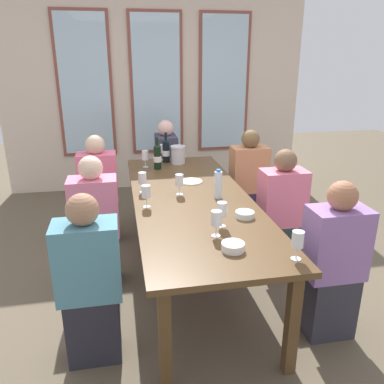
# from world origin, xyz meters

# --- Properties ---
(ground_plane) EXTENTS (12.00, 12.00, 0.00)m
(ground_plane) POSITION_xyz_m (0.00, 0.00, 0.00)
(ground_plane) COLOR brown
(back_wall_with_windows) EXTENTS (4.14, 0.10, 2.90)m
(back_wall_with_windows) POSITION_xyz_m (0.00, 2.59, 1.45)
(back_wall_with_windows) COLOR beige
(back_wall_with_windows) RESTS_ON ground
(dining_table) EXTENTS (0.94, 2.57, 0.74)m
(dining_table) POSITION_xyz_m (0.00, 0.00, 0.67)
(dining_table) COLOR #533A20
(dining_table) RESTS_ON ground
(white_plate_0) EXTENTS (0.21, 0.21, 0.01)m
(white_plate_0) POSITION_xyz_m (0.07, 0.39, 0.74)
(white_plate_0) COLOR white
(white_plate_0) RESTS_ON dining_table
(metal_pitcher) EXTENTS (0.16, 0.16, 0.19)m
(metal_pitcher) POSITION_xyz_m (0.05, 1.04, 0.84)
(metal_pitcher) COLOR silver
(metal_pitcher) RESTS_ON dining_table
(wine_bottle_0) EXTENTS (0.08, 0.08, 0.33)m
(wine_bottle_0) POSITION_xyz_m (-0.18, 0.88, 0.87)
(wine_bottle_0) COLOR black
(wine_bottle_0) RESTS_ON dining_table
(wine_bottle_1) EXTENTS (0.08, 0.08, 0.32)m
(wine_bottle_1) POSITION_xyz_m (-0.07, 1.12, 0.86)
(wine_bottle_1) COLOR black
(wine_bottle_1) RESTS_ON dining_table
(tasting_bowl_0) EXTENTS (0.14, 0.14, 0.05)m
(tasting_bowl_0) POSITION_xyz_m (0.07, -0.95, 0.76)
(tasting_bowl_0) COLOR white
(tasting_bowl_0) RESTS_ON dining_table
(tasting_bowl_1) EXTENTS (0.14, 0.14, 0.04)m
(tasting_bowl_1) POSITION_xyz_m (0.30, -0.49, 0.76)
(tasting_bowl_1) COLOR white
(tasting_bowl_1) RESTS_ON dining_table
(water_bottle) EXTENTS (0.06, 0.06, 0.24)m
(water_bottle) POSITION_xyz_m (0.21, -0.06, 0.85)
(water_bottle) COLOR white
(water_bottle) RESTS_ON dining_table
(wine_glass_0) EXTENTS (0.07, 0.07, 0.17)m
(wine_glass_0) POSITION_xyz_m (-0.30, 0.96, 0.86)
(wine_glass_0) COLOR white
(wine_glass_0) RESTS_ON dining_table
(wine_glass_1) EXTENTS (0.07, 0.07, 0.17)m
(wine_glass_1) POSITION_xyz_m (-0.38, -0.16, 0.86)
(wine_glass_1) COLOR white
(wine_glass_1) RESTS_ON dining_table
(wine_glass_2) EXTENTS (0.07, 0.07, 0.17)m
(wine_glass_2) POSITION_xyz_m (-0.38, 0.19, 0.86)
(wine_glass_2) COLOR white
(wine_glass_2) RESTS_ON dining_table
(wine_glass_3) EXTENTS (0.07, 0.07, 0.17)m
(wine_glass_3) POSITION_xyz_m (0.39, -1.12, 0.86)
(wine_glass_3) COLOR white
(wine_glass_3) RESTS_ON dining_table
(wine_glass_4) EXTENTS (0.07, 0.07, 0.17)m
(wine_glass_4) POSITION_xyz_m (0.09, -0.61, 0.86)
(wine_glass_4) COLOR white
(wine_glass_4) RESTS_ON dining_table
(wine_glass_5) EXTENTS (0.07, 0.07, 0.17)m
(wine_glass_5) POSITION_xyz_m (-0.08, 1.22, 0.86)
(wine_glass_5) COLOR white
(wine_glass_5) RESTS_ON dining_table
(wine_glass_6) EXTENTS (0.07, 0.07, 0.17)m
(wine_glass_6) POSITION_xyz_m (-0.09, 0.08, 0.86)
(wine_glass_6) COLOR white
(wine_glass_6) RESTS_ON dining_table
(wine_glass_7) EXTENTS (0.07, 0.07, 0.17)m
(wine_glass_7) POSITION_xyz_m (0.02, -0.75, 0.86)
(wine_glass_7) COLOR white
(wine_glass_7) RESTS_ON dining_table
(seated_person_0) EXTENTS (0.38, 0.24, 1.11)m
(seated_person_0) POSITION_xyz_m (-0.79, 0.05, 0.53)
(seated_person_0) COLOR #362931
(seated_person_0) RESTS_ON ground
(seated_person_1) EXTENTS (0.38, 0.24, 1.11)m
(seated_person_1) POSITION_xyz_m (0.79, -0.03, 0.53)
(seated_person_1) COLOR #263A35
(seated_person_1) RESTS_ON ground
(seated_person_2) EXTENTS (0.38, 0.24, 1.11)m
(seated_person_2) POSITION_xyz_m (-0.79, -0.83, 0.53)
(seated_person_2) COLOR #26252E
(seated_person_2) RESTS_ON ground
(seated_person_3) EXTENTS (0.38, 0.24, 1.11)m
(seated_person_3) POSITION_xyz_m (0.79, -0.89, 0.53)
(seated_person_3) COLOR #2F2F39
(seated_person_3) RESTS_ON ground
(seated_person_4) EXTENTS (0.38, 0.24, 1.11)m
(seated_person_4) POSITION_xyz_m (-0.79, 0.88, 0.53)
(seated_person_4) COLOR #36343C
(seated_person_4) RESTS_ON ground
(seated_person_5) EXTENTS (0.38, 0.24, 1.11)m
(seated_person_5) POSITION_xyz_m (0.79, 0.85, 0.53)
(seated_person_5) COLOR #2E2140
(seated_person_5) RESTS_ON ground
(seated_person_6) EXTENTS (0.24, 0.38, 1.11)m
(seated_person_6) POSITION_xyz_m (0.00, 1.64, 0.53)
(seated_person_6) COLOR #2D3443
(seated_person_6) RESTS_ON ground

